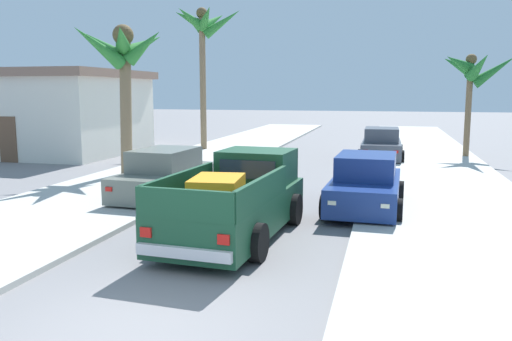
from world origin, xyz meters
TOP-DOWN VIEW (x-y plane):
  - ground_plane at (0.00, 0.00)m, footprint 160.00×160.00m
  - sidewalk_left at (-5.08, 12.00)m, footprint 4.95×60.00m
  - sidewalk_right at (5.08, 12.00)m, footprint 4.95×60.00m
  - curb_left at (-4.01, 12.00)m, footprint 0.16×60.00m
  - curb_right at (4.01, 12.00)m, footprint 0.16×60.00m
  - pickup_truck at (0.11, 4.92)m, footprint 2.46×5.32m
  - car_left_near at (-3.11, 8.24)m, footprint 2.21×4.34m
  - car_right_near at (3.06, 19.00)m, footprint 2.04×4.27m
  - car_left_mid at (2.79, 8.23)m, footprint 2.14×4.31m
  - palm_tree_right_fore at (-6.34, 11.77)m, footprint 3.36×4.10m
  - palm_tree_left_mid at (7.15, 20.66)m, footprint 3.50×3.61m
  - palm_tree_right_mid at (-6.26, 20.53)m, footprint 3.80×3.39m
  - roadside_house at (-13.47, 17.64)m, footprint 8.05×7.81m

SIDE VIEW (x-z plane):
  - ground_plane at x=0.00m, z-range 0.00..0.00m
  - curb_left at x=-4.01m, z-range 0.00..0.10m
  - curb_right at x=4.01m, z-range 0.00..0.10m
  - sidewalk_left at x=-5.08m, z-range 0.00..0.12m
  - sidewalk_right at x=5.08m, z-range 0.00..0.12m
  - car_left_near at x=-3.11m, z-range -0.06..1.48m
  - car_right_near at x=3.06m, z-range -0.06..1.48m
  - car_left_mid at x=2.79m, z-range -0.06..1.48m
  - pickup_truck at x=0.11m, z-range -0.10..1.70m
  - roadside_house at x=-13.47m, z-range 0.02..4.32m
  - palm_tree_left_mid at x=7.15m, z-range 1.63..6.72m
  - palm_tree_right_fore at x=-6.34m, z-range 1.67..7.35m
  - palm_tree_right_mid at x=-6.26m, z-range 2.54..10.18m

